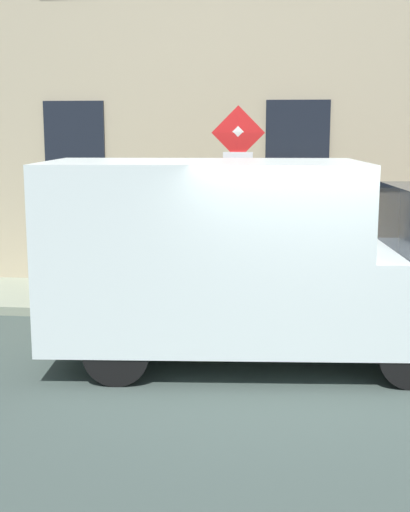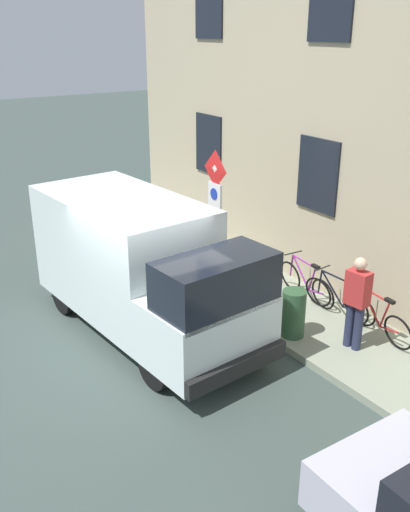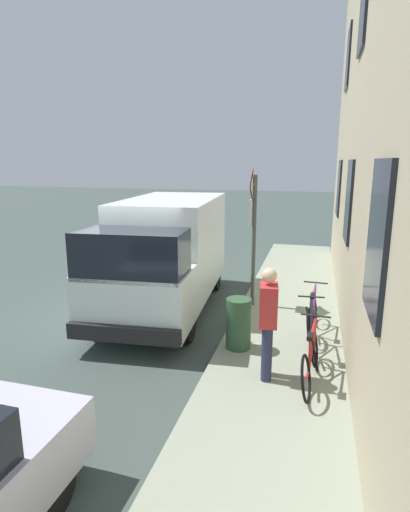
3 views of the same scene
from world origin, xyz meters
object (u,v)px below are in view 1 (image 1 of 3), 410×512
(sign_post_stacked, at_px, (238,180))
(bicycle_purple, at_px, (319,271))
(litter_bin, at_px, (389,283))
(delivery_van, at_px, (252,257))
(bicycle_black, at_px, (375,272))

(sign_post_stacked, distance_m, bicycle_purple, 2.51)
(litter_bin, bearing_deg, sign_post_stacked, 93.43)
(delivery_van, relative_size, litter_bin, 6.08)
(sign_post_stacked, distance_m, litter_bin, 2.77)
(sign_post_stacked, height_order, bicycle_black, sign_post_stacked)
(sign_post_stacked, relative_size, delivery_van, 0.54)
(delivery_van, height_order, bicycle_purple, delivery_van)
(sign_post_stacked, height_order, bicycle_purple, sign_post_stacked)
(delivery_van, distance_m, litter_bin, 2.96)
(delivery_van, distance_m, bicycle_purple, 3.55)
(delivery_van, relative_size, bicycle_purple, 3.19)
(bicycle_black, xyz_separation_m, bicycle_purple, (0.00, 0.93, 0.00))
(litter_bin, bearing_deg, delivery_van, 135.95)
(sign_post_stacked, distance_m, bicycle_black, 3.10)
(bicycle_purple, xyz_separation_m, litter_bin, (-1.24, -0.98, 0.08))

